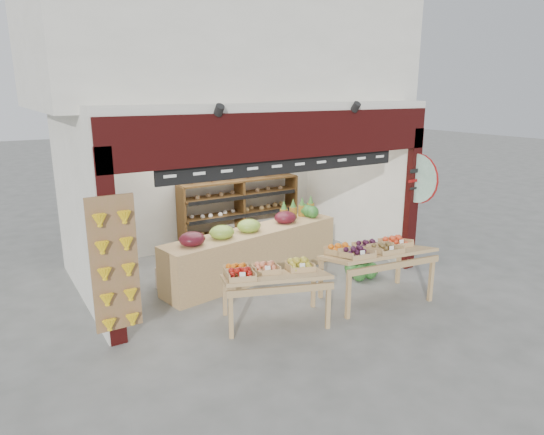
{
  "coord_description": "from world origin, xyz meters",
  "views": [
    {
      "loc": [
        -4.08,
        -7.17,
        3.31
      ],
      "look_at": [
        0.22,
        -0.2,
        1.15
      ],
      "focal_mm": 32.0,
      "sensor_mm": 36.0,
      "label": 1
    }
  ],
  "objects": [
    {
      "name": "mid_counter",
      "position": [
        -0.02,
        0.07,
        0.48
      ],
      "size": [
        3.6,
        1.29,
        1.1
      ],
      "color": "tan",
      "rests_on": "ground"
    },
    {
      "name": "banana_board",
      "position": [
        -2.73,
        -1.17,
        1.12
      ],
      "size": [
        0.6,
        0.15,
        1.8
      ],
      "color": "#906041",
      "rests_on": "ground"
    },
    {
      "name": "shop_structure",
      "position": [
        0.0,
        1.61,
        3.92
      ],
      "size": [
        6.36,
        5.12,
        5.4
      ],
      "color": "silver",
      "rests_on": "ground"
    },
    {
      "name": "watermelon_pile",
      "position": [
        1.69,
        -0.92,
        0.17
      ],
      "size": [
        0.67,
        0.63,
        0.48
      ],
      "color": "#1B4D19",
      "rests_on": "ground"
    },
    {
      "name": "refrigerator",
      "position": [
        -2.4,
        1.87,
        0.85
      ],
      "size": [
        0.83,
        0.83,
        1.7
      ],
      "primitive_type": "cube",
      "rotation": [
        0.0,
        0.0,
        -0.32
      ],
      "color": "silver",
      "rests_on": "ground"
    },
    {
      "name": "back_shelving",
      "position": [
        0.71,
        1.92,
        1.11
      ],
      "size": [
        2.74,
        0.45,
        1.72
      ],
      "color": "brown",
      "rests_on": "ground"
    },
    {
      "name": "cardboard_stack",
      "position": [
        -1.22,
        0.46,
        0.25
      ],
      "size": [
        1.04,
        0.81,
        0.68
      ],
      "color": "white",
      "rests_on": "ground"
    },
    {
      "name": "display_table_left",
      "position": [
        -0.7,
        -1.55,
        0.73
      ],
      "size": [
        1.7,
        1.3,
        0.97
      ],
      "color": "tan",
      "rests_on": "ground"
    },
    {
      "name": "display_table_right",
      "position": [
        1.12,
        -1.79,
        0.83
      ],
      "size": [
        1.79,
        1.16,
        1.06
      ],
      "color": "tan",
      "rests_on": "ground"
    },
    {
      "name": "gift_sign",
      "position": [
        2.75,
        -1.15,
        1.75
      ],
      "size": [
        0.04,
        0.93,
        0.92
      ],
      "color": "silver",
      "rests_on": "ground"
    },
    {
      "name": "ground",
      "position": [
        0.0,
        0.0,
        0.0
      ],
      "size": [
        60.0,
        60.0,
        0.0
      ],
      "primitive_type": "plane",
      "color": "#60615C",
      "rests_on": "ground"
    }
  ]
}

